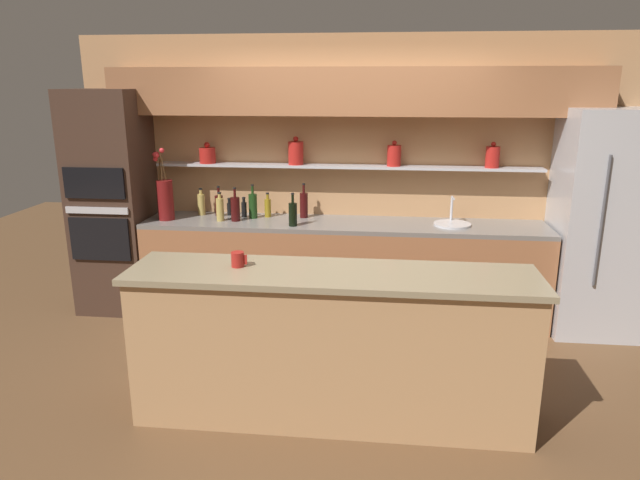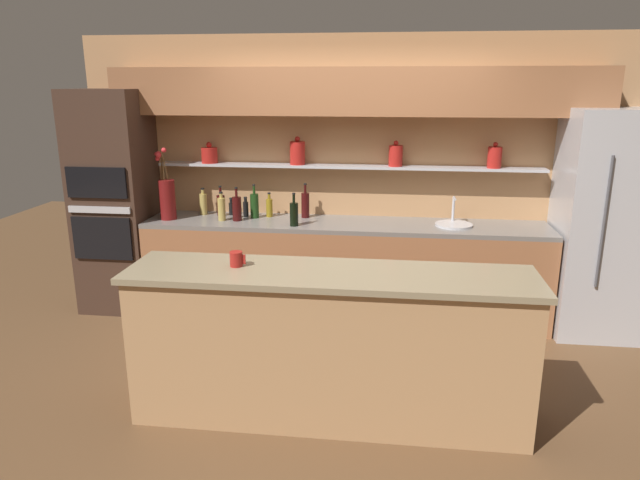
# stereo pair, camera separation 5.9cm
# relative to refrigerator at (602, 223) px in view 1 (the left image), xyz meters

# --- Properties ---
(ground_plane) EXTENTS (12.00, 12.00, 0.00)m
(ground_plane) POSITION_rel_refrigerator_xyz_m (-2.21, -1.20, -0.98)
(ground_plane) COLOR brown
(back_wall_unit) EXTENTS (5.20, 0.44, 2.60)m
(back_wall_unit) POSITION_rel_refrigerator_xyz_m (-2.21, 0.33, 0.57)
(back_wall_unit) COLOR tan
(back_wall_unit) RESTS_ON ground_plane
(back_counter_unit) EXTENTS (3.71, 0.62, 0.92)m
(back_counter_unit) POSITION_rel_refrigerator_xyz_m (-2.26, 0.04, -0.52)
(back_counter_unit) COLOR #99603D
(back_counter_unit) RESTS_ON ground_plane
(island_counter) EXTENTS (2.60, 0.61, 1.02)m
(island_counter) POSITION_rel_refrigerator_xyz_m (-2.21, -1.68, -0.47)
(island_counter) COLOR tan
(island_counter) RESTS_ON ground_plane
(refrigerator) EXTENTS (0.78, 0.73, 1.97)m
(refrigerator) POSITION_rel_refrigerator_xyz_m (0.00, 0.00, 0.00)
(refrigerator) COLOR #B7B7BC
(refrigerator) RESTS_ON ground_plane
(oven_tower) EXTENTS (0.67, 0.64, 2.11)m
(oven_tower) POSITION_rel_refrigerator_xyz_m (-4.48, 0.04, 0.07)
(oven_tower) COLOR #3D281E
(oven_tower) RESTS_ON ground_plane
(flower_vase) EXTENTS (0.17, 0.15, 0.68)m
(flower_vase) POSITION_rel_refrigerator_xyz_m (-3.93, -0.03, 0.15)
(flower_vase) COLOR maroon
(flower_vase) RESTS_ON back_counter_unit
(sink_fixture) EXTENTS (0.33, 0.33, 0.25)m
(sink_fixture) POSITION_rel_refrigerator_xyz_m (-1.27, 0.05, -0.04)
(sink_fixture) COLOR #B7B7BC
(sink_fixture) RESTS_ON back_counter_unit
(bottle_sauce_0) EXTENTS (0.05, 0.05, 0.19)m
(bottle_sauce_0) POSITION_rel_refrigerator_xyz_m (-3.22, 0.16, 0.02)
(bottle_sauce_0) COLOR black
(bottle_sauce_0) RESTS_ON back_counter_unit
(bottle_spirit_1) EXTENTS (0.07, 0.07, 0.27)m
(bottle_spirit_1) POSITION_rel_refrigerator_xyz_m (-3.41, -0.02, 0.05)
(bottle_spirit_1) COLOR tan
(bottle_spirit_1) RESTS_ON back_counter_unit
(bottle_wine_2) EXTENTS (0.08, 0.08, 0.32)m
(bottle_wine_2) POSITION_rel_refrigerator_xyz_m (-3.27, -0.01, 0.05)
(bottle_wine_2) COLOR #380C0C
(bottle_wine_2) RESTS_ON back_counter_unit
(bottle_oil_3) EXTENTS (0.06, 0.06, 0.24)m
(bottle_oil_3) POSITION_rel_refrigerator_xyz_m (-3.00, 0.19, 0.03)
(bottle_oil_3) COLOR olive
(bottle_oil_3) RESTS_ON back_counter_unit
(bottle_wine_4) EXTENTS (0.08, 0.08, 0.33)m
(bottle_wine_4) POSITION_rel_refrigerator_xyz_m (-2.65, 0.20, 0.06)
(bottle_wine_4) COLOR #380C0C
(bottle_wine_4) RESTS_ON back_counter_unit
(bottle_wine_5) EXTENTS (0.08, 0.08, 0.32)m
(bottle_wine_5) POSITION_rel_refrigerator_xyz_m (-3.13, 0.12, 0.06)
(bottle_wine_5) COLOR #193814
(bottle_wine_5) RESTS_ON back_counter_unit
(bottle_wine_6) EXTENTS (0.08, 0.08, 0.30)m
(bottle_wine_6) POSITION_rel_refrigerator_xyz_m (-2.70, -0.14, 0.05)
(bottle_wine_6) COLOR black
(bottle_wine_6) RESTS_ON back_counter_unit
(bottle_spirit_7) EXTENTS (0.07, 0.07, 0.26)m
(bottle_spirit_7) POSITION_rel_refrigerator_xyz_m (-3.66, 0.20, 0.05)
(bottle_spirit_7) COLOR tan
(bottle_spirit_7) RESTS_ON back_counter_unit
(bottle_wine_8) EXTENTS (0.08, 0.08, 0.29)m
(bottle_wine_8) POSITION_rel_refrigerator_xyz_m (-3.48, 0.18, 0.04)
(bottle_wine_8) COLOR #380C0C
(bottle_wine_8) RESTS_ON back_counter_unit
(bottle_sauce_9) EXTENTS (0.05, 0.05, 0.17)m
(bottle_sauce_9) POSITION_rel_refrigerator_xyz_m (-3.38, 0.22, 0.01)
(bottle_sauce_9) COLOR black
(bottle_sauce_9) RESTS_ON back_counter_unit
(coffee_mug) EXTENTS (0.10, 0.08, 0.10)m
(coffee_mug) POSITION_rel_refrigerator_xyz_m (-2.82, -1.64, 0.09)
(coffee_mug) COLOR maroon
(coffee_mug) RESTS_ON island_counter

